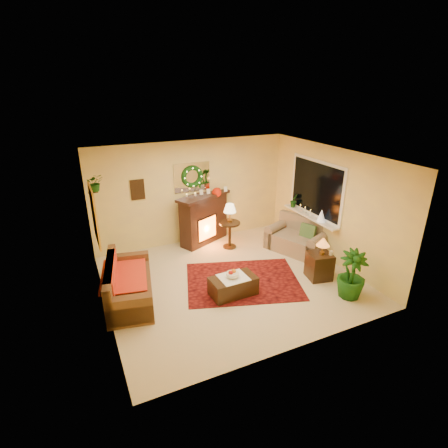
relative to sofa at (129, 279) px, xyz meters
name	(u,v)px	position (x,y,z in m)	size (l,w,h in m)	color
floor	(231,280)	(2.04, -0.21, -0.43)	(5.00, 5.00, 0.00)	beige
ceiling	(232,157)	(2.04, -0.21, 2.17)	(5.00, 5.00, 0.00)	white
wall_back	(192,193)	(2.04, 2.04, 0.87)	(5.00, 5.00, 0.00)	#EFD88C
wall_front	(300,277)	(2.04, -2.46, 0.87)	(5.00, 5.00, 0.00)	#EFD88C
wall_left	(99,246)	(-0.46, -0.21, 0.87)	(4.50, 4.50, 0.00)	#EFD88C
wall_right	(331,206)	(4.54, -0.21, 0.87)	(4.50, 4.50, 0.00)	#EFD88C
area_rug	(243,281)	(2.25, -0.35, -0.42)	(2.31, 1.73, 0.01)	#470A12
sofa	(129,279)	(0.00, 0.00, 0.00)	(0.79, 1.81, 0.78)	brown
red_throw	(124,274)	(-0.07, 0.17, 0.03)	(0.84, 1.36, 0.02)	#B42724
fireplace	(204,222)	(2.25, 1.83, 0.12)	(1.32, 0.42, 1.21)	black
poinsettia	(217,192)	(2.60, 1.79, 0.87)	(0.24, 0.24, 0.24)	red
mantel_candle_a	(187,198)	(1.82, 1.83, 0.83)	(0.06, 0.06, 0.17)	white
mantel_candle_b	(195,197)	(2.03, 1.82, 0.83)	(0.06, 0.06, 0.18)	beige
mantel_mirror	(192,177)	(2.04, 2.02, 1.27)	(0.92, 0.02, 0.72)	white
wreath	(193,177)	(2.04, 1.98, 1.29)	(0.55, 0.55, 0.11)	#194719
wall_art	(138,190)	(0.69, 2.02, 1.12)	(0.32, 0.03, 0.48)	#381E11
gold_mirror	(94,216)	(-0.44, 0.09, 1.32)	(0.03, 0.84, 1.00)	gold
hanging_plant	(96,191)	(-0.30, 0.84, 1.54)	(0.33, 0.28, 0.36)	#194719
loveseat	(297,235)	(4.10, 0.36, -0.01)	(0.82, 1.41, 0.82)	#7B6D58
window_frame	(316,189)	(4.53, 0.34, 1.12)	(0.03, 1.86, 1.36)	white
window_glass	(316,189)	(4.51, 0.34, 1.12)	(0.02, 1.70, 1.22)	black
window_sill	(310,216)	(4.42, 0.34, 0.44)	(0.22, 1.86, 0.04)	white
mini_tree	(321,215)	(4.40, -0.08, 0.61)	(0.19, 0.19, 0.29)	white
sill_plant	(294,200)	(4.42, 1.03, 0.66)	(0.25, 0.20, 0.46)	black
side_table_round	(230,235)	(2.70, 1.24, -0.10)	(0.52, 0.52, 0.68)	black
lamp_cream	(230,214)	(2.72, 1.27, 0.45)	(0.31, 0.31, 0.47)	#FFE7B2
end_table_square	(319,266)	(3.77, -0.89, -0.16)	(0.46, 0.46, 0.57)	#482F1C
lamp_tiffany	(323,247)	(3.78, -0.92, 0.32)	(0.28, 0.28, 0.41)	orange
coffee_table	(233,285)	(1.85, -0.70, -0.22)	(0.89, 0.49, 0.37)	#3B2613
fruit_bowl	(233,274)	(1.84, -0.69, 0.02)	(0.25, 0.25, 0.06)	white
floor_palm	(351,276)	(3.86, -1.70, 0.02)	(1.61, 1.61, 2.88)	#195117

